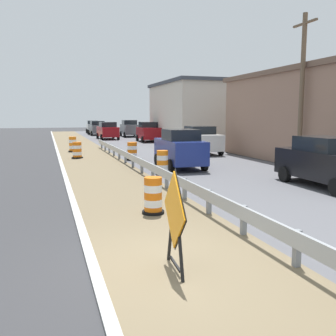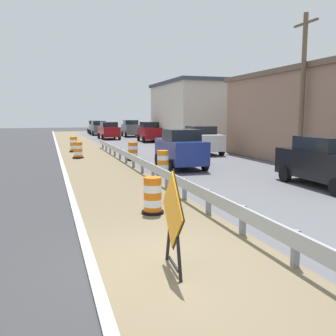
{
  "view_description": "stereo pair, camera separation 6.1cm",
  "coord_description": "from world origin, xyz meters",
  "px_view_note": "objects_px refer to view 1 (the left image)",
  "views": [
    {
      "loc": [
        -2.01,
        -6.53,
        2.79
      ],
      "look_at": [
        2.08,
        6.37,
        0.9
      ],
      "focal_mm": 40.85,
      "sensor_mm": 36.0,
      "label": 1
    },
    {
      "loc": [
        -1.95,
        -6.55,
        2.79
      ],
      "look_at": [
        2.08,
        6.37,
        0.9
      ],
      "focal_mm": 40.85,
      "sensor_mm": 36.0,
      "label": 2
    }
  ],
  "objects_px": {
    "car_trailing_far_lane": "(180,149)",
    "car_mid_far_lane": "(200,140)",
    "warning_sign_diamond": "(175,215)",
    "traffic_barrel_close": "(162,163)",
    "traffic_barrel_far": "(73,145)",
    "traffic_barrel_mid": "(132,152)",
    "car_trailing_near_lane": "(148,132)",
    "car_lead_far_lane": "(97,128)",
    "car_distant_b": "(93,127)",
    "car_lead_near_lane": "(108,131)",
    "car_distant_c": "(130,128)",
    "traffic_barrel_nearest": "(153,197)",
    "traffic_barrel_farther": "(77,151)",
    "utility_pole_near": "(302,90)",
    "car_distant_a": "(328,162)"
  },
  "relations": [
    {
      "from": "traffic_barrel_nearest",
      "to": "car_distant_b",
      "type": "relative_size",
      "value": 0.25
    },
    {
      "from": "traffic_barrel_mid",
      "to": "car_lead_near_lane",
      "type": "distance_m",
      "value": 21.07
    },
    {
      "from": "car_lead_far_lane",
      "to": "car_distant_b",
      "type": "xyz_separation_m",
      "value": [
        0.07,
        5.95,
        -0.02
      ]
    },
    {
      "from": "traffic_barrel_mid",
      "to": "car_distant_c",
      "type": "height_order",
      "value": "car_distant_c"
    },
    {
      "from": "traffic_barrel_farther",
      "to": "car_trailing_far_lane",
      "type": "xyz_separation_m",
      "value": [
        4.82,
        -6.29,
        0.55
      ]
    },
    {
      "from": "warning_sign_diamond",
      "to": "traffic_barrel_nearest",
      "type": "relative_size",
      "value": 1.79
    },
    {
      "from": "traffic_barrel_mid",
      "to": "car_trailing_near_lane",
      "type": "height_order",
      "value": "car_trailing_near_lane"
    },
    {
      "from": "traffic_barrel_farther",
      "to": "utility_pole_near",
      "type": "xyz_separation_m",
      "value": [
        10.67,
        -8.37,
        3.59
      ]
    },
    {
      "from": "traffic_barrel_nearest",
      "to": "car_distant_b",
      "type": "distance_m",
      "value": 49.48
    },
    {
      "from": "warning_sign_diamond",
      "to": "traffic_barrel_mid",
      "type": "xyz_separation_m",
      "value": [
        2.89,
        16.86,
        -0.53
      ]
    },
    {
      "from": "traffic_barrel_close",
      "to": "car_distant_b",
      "type": "height_order",
      "value": "car_distant_b"
    },
    {
      "from": "car_lead_near_lane",
      "to": "utility_pole_near",
      "type": "distance_m",
      "value": 28.06
    },
    {
      "from": "traffic_barrel_close",
      "to": "traffic_barrel_far",
      "type": "distance_m",
      "value": 13.1
    },
    {
      "from": "car_mid_far_lane",
      "to": "traffic_barrel_far",
      "type": "bearing_deg",
      "value": -116.64
    },
    {
      "from": "car_trailing_near_lane",
      "to": "car_lead_far_lane",
      "type": "height_order",
      "value": "car_trailing_near_lane"
    },
    {
      "from": "car_distant_b",
      "to": "warning_sign_diamond",
      "type": "bearing_deg",
      "value": 177.19
    },
    {
      "from": "traffic_barrel_mid",
      "to": "car_trailing_far_lane",
      "type": "relative_size",
      "value": 0.26
    },
    {
      "from": "car_lead_far_lane",
      "to": "car_trailing_far_lane",
      "type": "height_order",
      "value": "car_trailing_far_lane"
    },
    {
      "from": "car_distant_a",
      "to": "car_lead_near_lane",
      "type": "bearing_deg",
      "value": -173.04
    },
    {
      "from": "warning_sign_diamond",
      "to": "traffic_barrel_close",
      "type": "xyz_separation_m",
      "value": [
        3.04,
        10.85,
        -0.52
      ]
    },
    {
      "from": "traffic_barrel_nearest",
      "to": "car_distant_b",
      "type": "xyz_separation_m",
      "value": [
        3.95,
        49.32,
        0.48
      ]
    },
    {
      "from": "traffic_barrel_nearest",
      "to": "car_lead_near_lane",
      "type": "height_order",
      "value": "car_lead_near_lane"
    },
    {
      "from": "warning_sign_diamond",
      "to": "traffic_barrel_far",
      "type": "distance_m",
      "value": 23.54
    },
    {
      "from": "car_distant_b",
      "to": "car_trailing_far_lane",
      "type": "bearing_deg",
      "value": -177.98
    },
    {
      "from": "traffic_barrel_nearest",
      "to": "traffic_barrel_close",
      "type": "bearing_deg",
      "value": 71.14
    },
    {
      "from": "traffic_barrel_far",
      "to": "car_lead_far_lane",
      "type": "height_order",
      "value": "car_lead_far_lane"
    },
    {
      "from": "traffic_barrel_nearest",
      "to": "car_distant_c",
      "type": "distance_m",
      "value": 38.81
    },
    {
      "from": "traffic_barrel_close",
      "to": "traffic_barrel_far",
      "type": "relative_size",
      "value": 0.99
    },
    {
      "from": "warning_sign_diamond",
      "to": "utility_pole_near",
      "type": "relative_size",
      "value": 0.24
    },
    {
      "from": "car_distant_a",
      "to": "car_lead_far_lane",
      "type": "bearing_deg",
      "value": -174.51
    },
    {
      "from": "car_lead_near_lane",
      "to": "car_lead_far_lane",
      "type": "relative_size",
      "value": 0.96
    },
    {
      "from": "car_distant_a",
      "to": "car_distant_c",
      "type": "xyz_separation_m",
      "value": [
        -0.16,
        36.24,
        0.08
      ]
    },
    {
      "from": "traffic_barrel_farther",
      "to": "car_distant_b",
      "type": "distance_m",
      "value": 34.72
    },
    {
      "from": "car_trailing_far_lane",
      "to": "car_mid_far_lane",
      "type": "bearing_deg",
      "value": -28.75
    },
    {
      "from": "traffic_barrel_mid",
      "to": "utility_pole_near",
      "type": "xyz_separation_m",
      "value": [
        7.49,
        -6.29,
        3.56
      ]
    },
    {
      "from": "car_lead_near_lane",
      "to": "car_distant_c",
      "type": "distance_m",
      "value": 5.48
    },
    {
      "from": "traffic_barrel_mid",
      "to": "car_distant_a",
      "type": "height_order",
      "value": "car_distant_a"
    },
    {
      "from": "warning_sign_diamond",
      "to": "car_lead_far_lane",
      "type": "relative_size",
      "value": 0.39
    },
    {
      "from": "traffic_barrel_nearest",
      "to": "traffic_barrel_mid",
      "type": "xyz_separation_m",
      "value": [
        2.19,
        12.87,
        0.03
      ]
    },
    {
      "from": "traffic_barrel_close",
      "to": "car_mid_far_lane",
      "type": "bearing_deg",
      "value": 57.16
    },
    {
      "from": "car_lead_far_lane",
      "to": "car_lead_near_lane",
      "type": "bearing_deg",
      "value": 179.1
    },
    {
      "from": "traffic_barrel_far",
      "to": "car_distant_c",
      "type": "distance_m",
      "value": 20.35
    },
    {
      "from": "traffic_barrel_far",
      "to": "utility_pole_near",
      "type": "distance_m",
      "value": 17.14
    },
    {
      "from": "traffic_barrel_nearest",
      "to": "car_trailing_far_lane",
      "type": "height_order",
      "value": "car_trailing_far_lane"
    },
    {
      "from": "traffic_barrel_mid",
      "to": "car_mid_far_lane",
      "type": "xyz_separation_m",
      "value": [
        5.49,
        2.26,
        0.49
      ]
    },
    {
      "from": "traffic_barrel_far",
      "to": "car_trailing_far_lane",
      "type": "xyz_separation_m",
      "value": [
        4.8,
        -10.88,
        0.5
      ]
    },
    {
      "from": "warning_sign_diamond",
      "to": "car_distant_b",
      "type": "distance_m",
      "value": 53.51
    },
    {
      "from": "traffic_barrel_nearest",
      "to": "utility_pole_near",
      "type": "distance_m",
      "value": 12.24
    },
    {
      "from": "car_distant_a",
      "to": "car_trailing_far_lane",
      "type": "bearing_deg",
      "value": -151.14
    },
    {
      "from": "car_trailing_far_lane",
      "to": "traffic_barrel_farther",
      "type": "bearing_deg",
      "value": 39.43
    }
  ]
}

